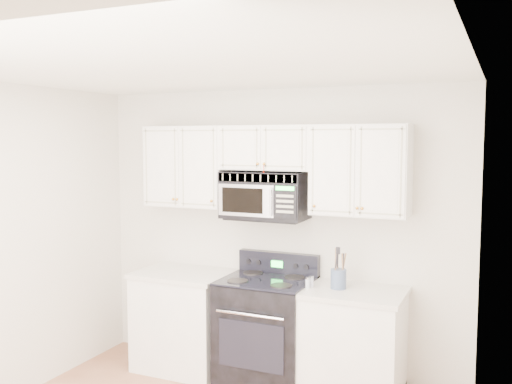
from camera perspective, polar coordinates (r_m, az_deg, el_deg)
The scene contains 9 objects.
room at distance 3.72m, azimuth -8.25°, elevation -7.94°, with size 3.51×3.51×2.61m.
base_cabinet_left at distance 5.54m, azimuth -7.18°, elevation -12.88°, with size 0.86×0.65×0.92m.
base_cabinet_right at distance 4.95m, azimuth 9.49°, elevation -15.16°, with size 0.86×0.65×0.92m.
range at distance 5.14m, azimuth 1.08°, elevation -13.59°, with size 0.77×0.70×1.12m.
upper_cabinets at distance 5.04m, azimuth 1.32°, elevation 2.84°, with size 2.44×0.37×0.75m.
microwave at distance 5.04m, azimuth 0.90°, elevation -0.31°, with size 0.75×0.42×0.41m.
utensil_crock at distance 4.80m, azimuth 8.25°, elevation -8.48°, with size 0.13×0.13×0.34m.
shaker_salt at distance 4.79m, azimuth 5.19°, elevation -9.02°, with size 0.04×0.04×0.09m.
shaker_pepper at distance 4.83m, azimuth 5.55°, elevation -8.89°, with size 0.04×0.04×0.09m.
Camera 1 is at (1.94, -3.06, 2.14)m, focal length 40.00 mm.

